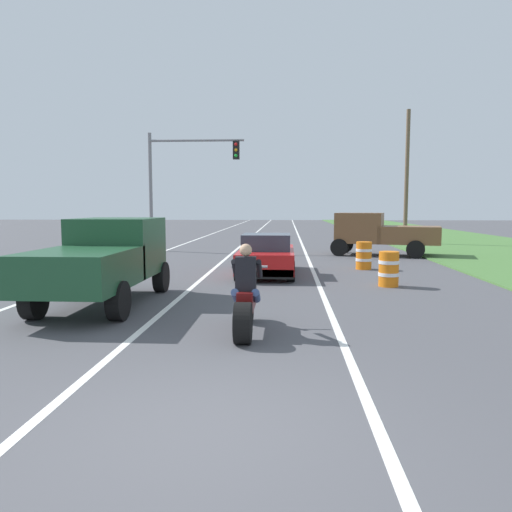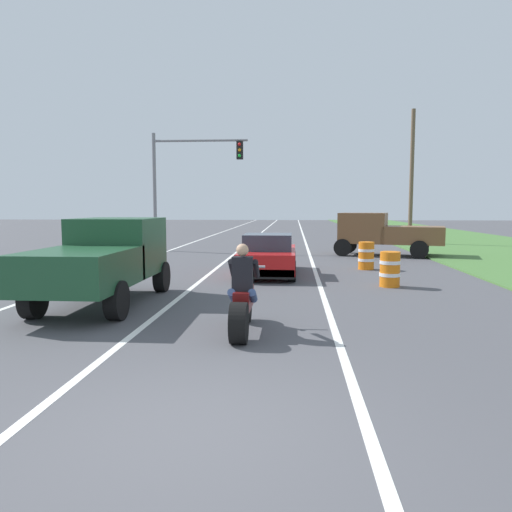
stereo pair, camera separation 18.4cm
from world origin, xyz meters
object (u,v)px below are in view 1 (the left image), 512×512
sports_car_red (267,256)px  motorcycle_with_rider (246,301)px  pickup_truck_left_lane_dark_green (104,257)px  construction_barrel_nearest (389,269)px  construction_barrel_mid (364,255)px  traffic_light_mast_near (180,172)px  pickup_truck_right_shoulder_brown (380,232)px

sports_car_red → motorcycle_with_rider: bearing=-90.4°
pickup_truck_left_lane_dark_green → construction_barrel_nearest: (7.12, 3.01, -0.60)m
construction_barrel_nearest → pickup_truck_left_lane_dark_green: bearing=-157.1°
pickup_truck_left_lane_dark_green → construction_barrel_nearest: pickup_truck_left_lane_dark_green is taller
sports_car_red → construction_barrel_nearest: (3.58, -2.27, -0.13)m
sports_car_red → construction_barrel_mid: size_ratio=4.30×
motorcycle_with_rider → construction_barrel_mid: motorcycle_with_rider is taller
motorcycle_with_rider → construction_barrel_nearest: size_ratio=2.21×
sports_car_red → pickup_truck_left_lane_dark_green: 6.37m
sports_car_red → pickup_truck_left_lane_dark_green: (-3.54, -5.28, 0.48)m
traffic_light_mast_near → construction_barrel_nearest: traffic_light_mast_near is taller
sports_car_red → pickup_truck_left_lane_dark_green: pickup_truck_left_lane_dark_green is taller
pickup_truck_left_lane_dark_green → pickup_truck_right_shoulder_brown: same height
sports_car_red → traffic_light_mast_near: bearing=119.0°
construction_barrel_mid → pickup_truck_right_shoulder_brown: bearing=73.6°
sports_car_red → traffic_light_mast_near: (-4.78, 8.63, 3.39)m
motorcycle_with_rider → pickup_truck_right_shoulder_brown: (5.05, 14.58, 0.51)m
traffic_light_mast_near → sports_car_red: bearing=-61.0°
traffic_light_mast_near → motorcycle_with_rider: bearing=-73.9°
pickup_truck_right_shoulder_brown → construction_barrel_mid: pickup_truck_right_shoulder_brown is taller
traffic_light_mast_near → construction_barrel_nearest: (8.36, -10.90, -3.51)m
pickup_truck_left_lane_dark_green → construction_barrel_nearest: bearing=22.9°
pickup_truck_right_shoulder_brown → sports_car_red: bearing=-126.3°
pickup_truck_left_lane_dark_green → construction_barrel_mid: 9.85m
pickup_truck_left_lane_dark_green → traffic_light_mast_near: (-1.24, 13.91, 2.91)m
motorcycle_with_rider → construction_barrel_mid: bearing=69.4°
motorcycle_with_rider → traffic_light_mast_near: 17.42m
pickup_truck_right_shoulder_brown → motorcycle_with_rider: bearing=-109.1°
traffic_light_mast_near → construction_barrel_nearest: size_ratio=6.00×
motorcycle_with_rider → sports_car_red: motorcycle_with_rider is taller
motorcycle_with_rider → pickup_truck_right_shoulder_brown: pickup_truck_right_shoulder_brown is taller
motorcycle_with_rider → traffic_light_mast_near: (-4.73, 16.42, 3.42)m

